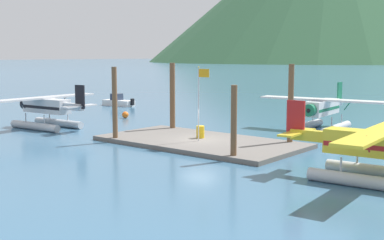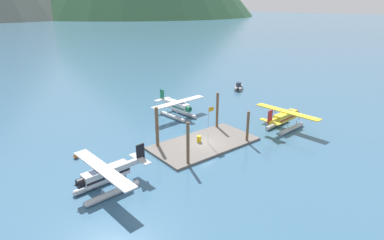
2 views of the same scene
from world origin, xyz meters
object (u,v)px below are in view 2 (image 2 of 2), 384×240
at_px(seaplane_yellow_stbd_aft, 285,119).
at_px(flagpole, 209,120).
at_px(fuel_drum, 199,139).
at_px(seaplane_white_bow_right, 178,108).
at_px(boat_grey_open_east, 239,87).
at_px(seaplane_silver_port_aft, 106,177).
at_px(mooring_buoy, 76,156).

bearing_deg(seaplane_yellow_stbd_aft, flagpole, 168.44).
relative_size(fuel_drum, seaplane_white_bow_right, 0.08).
bearing_deg(seaplane_white_bow_right, boat_grey_open_east, 16.27).
xyz_separation_m(fuel_drum, boat_grey_open_east, (25.41, 16.88, -0.25)).
bearing_deg(seaplane_white_bow_right, seaplane_yellow_stbd_aft, -56.44).
height_order(seaplane_silver_port_aft, seaplane_yellow_stbd_aft, same).
relative_size(fuel_drum, mooring_buoy, 1.34).
relative_size(flagpole, boat_grey_open_east, 1.23).
bearing_deg(seaplane_silver_port_aft, flagpole, 6.84).
distance_m(seaplane_silver_port_aft, seaplane_yellow_stbd_aft, 28.36).
relative_size(seaplane_white_bow_right, seaplane_silver_port_aft, 1.00).
relative_size(mooring_buoy, seaplane_white_bow_right, 0.06).
xyz_separation_m(mooring_buoy, seaplane_yellow_stbd_aft, (28.36, -9.93, 1.25)).
distance_m(fuel_drum, seaplane_silver_port_aft, 14.81).
relative_size(seaplane_silver_port_aft, boat_grey_open_east, 2.50).
height_order(seaplane_white_bow_right, seaplane_silver_port_aft, same).
distance_m(fuel_drum, mooring_buoy, 15.78).
height_order(fuel_drum, seaplane_silver_port_aft, seaplane_silver_port_aft).
distance_m(mooring_buoy, seaplane_yellow_stbd_aft, 30.07).
xyz_separation_m(mooring_buoy, seaplane_white_bow_right, (18.78, 4.51, 1.25)).
xyz_separation_m(flagpole, fuel_drum, (-0.82, 1.06, -2.82)).
bearing_deg(seaplane_white_bow_right, fuel_drum, -111.77).
height_order(seaplane_white_bow_right, seaplane_yellow_stbd_aft, same).
relative_size(mooring_buoy, boat_grey_open_east, 0.16).
height_order(flagpole, fuel_drum, flagpole).
distance_m(fuel_drum, seaplane_yellow_stbd_aft, 14.37).
relative_size(mooring_buoy, seaplane_silver_port_aft, 0.06).
bearing_deg(mooring_buoy, flagpole, -25.36).
xyz_separation_m(fuel_drum, mooring_buoy, (-14.50, 6.20, -0.41)).
bearing_deg(flagpole, fuel_drum, 127.67).
height_order(fuel_drum, mooring_buoy, fuel_drum).
xyz_separation_m(seaplane_white_bow_right, seaplane_yellow_stbd_aft, (9.58, -14.44, 0.00)).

